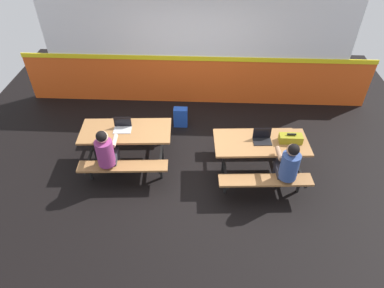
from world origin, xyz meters
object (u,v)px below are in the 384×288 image
at_px(picnic_table_right, 260,149).
at_px(toolbox_grey, 291,138).
at_px(backpack_dark, 181,117).
at_px(picnic_table_left, 127,137).
at_px(laptop_silver, 122,127).
at_px(student_nearer, 106,152).
at_px(laptop_dark, 262,138).
at_px(student_further, 288,165).

height_order(picnic_table_right, toolbox_grey, toolbox_grey).
height_order(picnic_table_right, backpack_dark, picnic_table_right).
xyz_separation_m(picnic_table_left, picnic_table_right, (2.46, -0.22, 0.00)).
relative_size(picnic_table_left, laptop_silver, 5.11).
xyz_separation_m(picnic_table_left, backpack_dark, (0.92, 1.20, -0.36)).
bearing_deg(student_nearer, picnic_table_right, 7.36).
distance_m(laptop_dark, backpack_dark, 2.16).
distance_m(picnic_table_left, student_nearer, 0.63).
relative_size(student_further, laptop_dark, 3.62).
distance_m(picnic_table_right, laptop_silver, 2.54).
bearing_deg(student_nearer, student_further, -3.49).
height_order(student_nearer, backpack_dark, student_nearer).
xyz_separation_m(picnic_table_left, laptop_dark, (2.47, -0.19, 0.21)).
height_order(picnic_table_right, laptop_dark, laptop_dark).
height_order(student_further, toolbox_grey, student_further).
relative_size(student_further, laptop_silver, 3.62).
height_order(toolbox_grey, backpack_dark, toolbox_grey).
height_order(picnic_table_left, toolbox_grey, toolbox_grey).
relative_size(student_nearer, laptop_silver, 3.62).
bearing_deg(picnic_table_right, picnic_table_left, 174.78).
bearing_deg(picnic_table_left, laptop_silver, 149.22).
distance_m(student_nearer, laptop_silver, 0.63).
bearing_deg(laptop_silver, backpack_dark, 49.98).
xyz_separation_m(student_nearer, backpack_dark, (1.14, 1.77, -0.49)).
bearing_deg(laptop_silver, picnic_table_right, -5.86).
relative_size(picnic_table_left, toolbox_grey, 4.26).
distance_m(laptop_silver, backpack_dark, 1.62).
relative_size(picnic_table_left, laptop_dark, 5.11).
distance_m(picnic_table_right, laptop_dark, 0.22).
bearing_deg(laptop_silver, toolbox_grey, -4.30).
bearing_deg(laptop_dark, picnic_table_left, 175.69).
height_order(picnic_table_right, student_further, student_further).
height_order(laptop_silver, backpack_dark, laptop_silver).
relative_size(picnic_table_left, backpack_dark, 3.87).
bearing_deg(picnic_table_right, student_further, -54.63).
xyz_separation_m(student_further, laptop_silver, (-2.90, 0.79, 0.08)).
height_order(student_nearer, toolbox_grey, student_nearer).
xyz_separation_m(picnic_table_right, laptop_silver, (-2.52, 0.26, 0.21)).
bearing_deg(toolbox_grey, laptop_silver, 175.70).
height_order(student_further, backpack_dark, student_further).
xyz_separation_m(picnic_table_left, toolbox_grey, (2.97, -0.19, 0.24)).
bearing_deg(student_further, toolbox_grey, 77.45).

